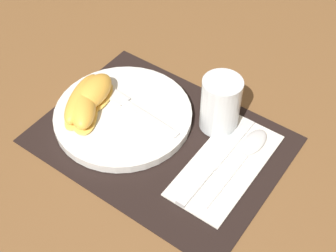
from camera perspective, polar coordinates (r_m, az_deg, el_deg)
name	(u,v)px	position (r m, az deg, el deg)	size (l,w,h in m)	color
ground_plane	(161,140)	(0.81, -0.89, -1.74)	(3.00, 3.00, 0.00)	brown
placemat	(161,139)	(0.81, -0.89, -1.65)	(0.41, 0.30, 0.00)	black
plate	(124,115)	(0.84, -5.44, 1.37)	(0.25, 0.25, 0.02)	white
juice_glass	(220,107)	(0.81, 6.37, 2.36)	(0.07, 0.07, 0.10)	silver
napkin	(226,165)	(0.78, 7.08, -4.70)	(0.10, 0.22, 0.00)	white
knife	(216,162)	(0.78, 5.83, -4.36)	(0.02, 0.22, 0.01)	silver
spoon	(246,152)	(0.79, 9.54, -3.10)	(0.03, 0.19, 0.01)	silver
fork	(129,105)	(0.84, -4.82, 2.54)	(0.20, 0.04, 0.00)	silver
citrus_wedge_0	(93,93)	(0.85, -9.09, 3.98)	(0.07, 0.11, 0.04)	#F7C656
citrus_wedge_1	(83,99)	(0.85, -10.38, 3.20)	(0.09, 0.14, 0.04)	#F7C656
citrus_wedge_2	(83,108)	(0.83, -10.35, 2.12)	(0.11, 0.11, 0.04)	#F7C656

